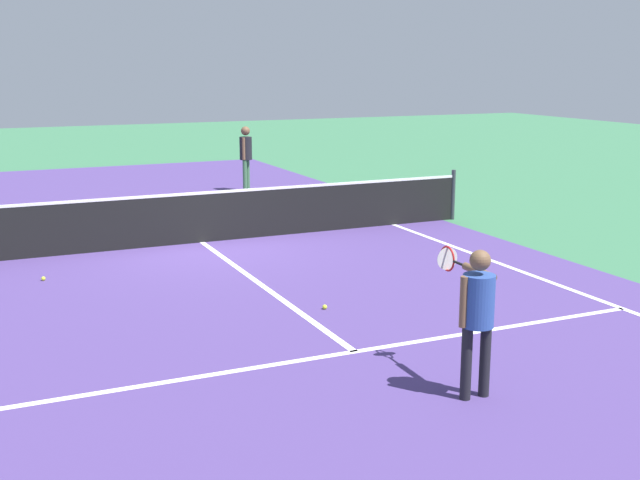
% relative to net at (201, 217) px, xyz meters
% --- Properties ---
extents(ground_plane, '(60.00, 60.00, 0.00)m').
position_rel_net_xyz_m(ground_plane, '(0.00, 0.00, -0.49)').
color(ground_plane, '#38724C').
extents(court_surface_inbounds, '(10.62, 24.40, 0.00)m').
position_rel_net_xyz_m(court_surface_inbounds, '(0.00, 0.00, -0.49)').
color(court_surface_inbounds, '#4C387A').
rests_on(court_surface_inbounds, ground_plane).
extents(line_sideline_right, '(0.10, 11.89, 0.01)m').
position_rel_net_xyz_m(line_sideline_right, '(4.11, -5.95, -0.49)').
color(line_sideline_right, white).
rests_on(line_sideline_right, ground_plane).
extents(line_service_near, '(8.22, 0.10, 0.01)m').
position_rel_net_xyz_m(line_service_near, '(0.00, -6.40, -0.49)').
color(line_service_near, white).
rests_on(line_service_near, ground_plane).
extents(line_center_service, '(0.10, 6.40, 0.01)m').
position_rel_net_xyz_m(line_center_service, '(0.00, -3.20, -0.49)').
color(line_center_service, white).
rests_on(line_center_service, ground_plane).
extents(net, '(11.20, 0.09, 1.07)m').
position_rel_net_xyz_m(net, '(0.00, 0.00, 0.00)').
color(net, '#33383D').
rests_on(net, ground_plane).
extents(player_near, '(0.52, 1.16, 1.53)m').
position_rel_net_xyz_m(player_near, '(0.52, -8.03, 0.45)').
color(player_near, black).
rests_on(player_near, ground_plane).
extents(player_far, '(0.32, 0.35, 1.69)m').
position_rel_net_xyz_m(player_far, '(2.76, 5.43, 0.55)').
color(player_far, '#3F7247').
rests_on(player_far, ground_plane).
extents(tennis_ball_near_net, '(0.07, 0.07, 0.07)m').
position_rel_net_xyz_m(tennis_ball_near_net, '(-3.00, -1.62, -0.46)').
color(tennis_ball_near_net, '#CCE033').
rests_on(tennis_ball_near_net, ground_plane).
extents(tennis_ball_mid_court, '(0.07, 0.07, 0.07)m').
position_rel_net_xyz_m(tennis_ball_mid_court, '(0.37, -4.75, -0.46)').
color(tennis_ball_mid_court, '#CCE033').
rests_on(tennis_ball_mid_court, ground_plane).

